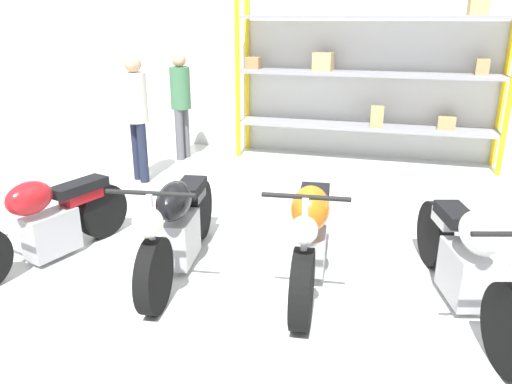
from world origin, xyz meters
TOP-DOWN VIEW (x-y plane):
  - ground_plane at (0.00, 0.00)m, footprint 30.00×30.00m
  - back_wall at (0.00, 4.64)m, footprint 30.00×0.08m
  - shelving_rack at (0.80, 4.27)m, footprint 4.14×0.63m
  - motorcycle_red at (-1.94, -0.15)m, footprint 0.82×1.89m
  - motorcycle_black at (-0.63, 0.02)m, footprint 0.71×2.06m
  - motorcycle_orange at (0.57, 0.10)m, footprint 0.64×2.01m
  - motorcycle_white at (1.85, 0.01)m, footprint 0.86×2.10m
  - person_browsing at (-2.25, 2.36)m, footprint 0.44×0.44m
  - person_near_rack at (-2.14, 3.62)m, footprint 0.37×0.37m

SIDE VIEW (x-z plane):
  - ground_plane at x=0.00m, z-range 0.00..0.00m
  - motorcycle_red at x=-1.94m, z-range -0.07..0.89m
  - motorcycle_white at x=1.85m, z-range -0.07..0.92m
  - motorcycle_black at x=-0.63m, z-range -0.05..0.95m
  - motorcycle_orange at x=0.57m, z-range -0.07..0.99m
  - person_near_rack at x=-2.14m, z-range 0.15..1.87m
  - person_browsing at x=-2.25m, z-range 0.16..1.92m
  - shelving_rack at x=0.80m, z-range 0.05..2.81m
  - back_wall at x=0.00m, z-range 0.00..3.60m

